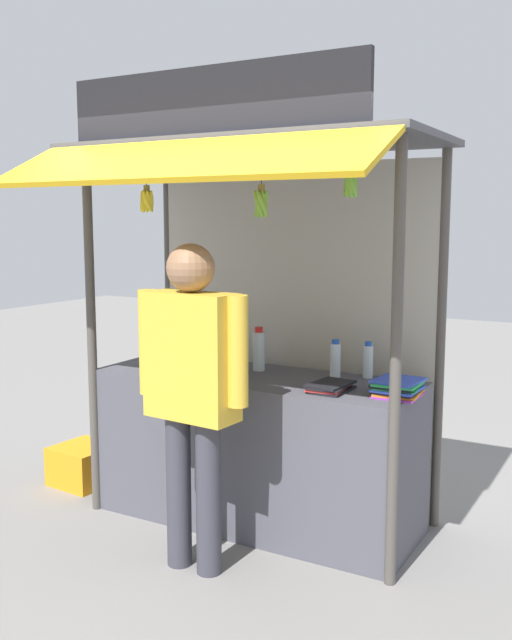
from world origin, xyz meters
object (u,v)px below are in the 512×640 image
object	(u,v)px
banana_bunch_leftmost	(147,201)
banana_bunch_rightmost	(261,203)
water_bottle_left	(368,361)
water_bottle_mid_left	(335,359)
water_bottle_mid_right	(236,351)
magazine_stack_rear_center	(398,388)
banana_bunch_inner_right	(351,184)
plastic_crate	(84,465)
water_bottle_back_left	(259,350)
vendor_person	(192,378)
magazine_stack_right	(330,387)

from	to	relation	value
banana_bunch_leftmost	banana_bunch_rightmost	bearing A→B (deg)	0.04
banana_bunch_leftmost	water_bottle_left	bearing A→B (deg)	34.47
water_bottle_mid_left	water_bottle_left	bearing A→B (deg)	24.39
water_bottle_mid_right	magazine_stack_rear_center	world-z (taller)	water_bottle_mid_right
banana_bunch_inner_right	plastic_crate	size ratio (longest dim) A/B	0.54
water_bottle_mid_right	plastic_crate	xyz separation A→B (m)	(-1.24, -0.08, -0.94)
water_bottle_back_left	vendor_person	size ratio (longest dim) A/B	0.16
water_bottle_left	water_bottle_back_left	bearing A→B (deg)	-168.34
banana_bunch_leftmost	magazine_stack_rear_center	bearing A→B (deg)	15.83
water_bottle_back_left	water_bottle_mid_right	size ratio (longest dim) A/B	0.98
magazine_stack_right	vendor_person	bearing A→B (deg)	-132.80
banana_bunch_inner_right	magazine_stack_rear_center	bearing A→B (deg)	70.77
magazine_stack_rear_center	vendor_person	size ratio (longest dim) A/B	0.16
water_bottle_back_left	plastic_crate	bearing A→B (deg)	-171.40
banana_bunch_inner_right	water_bottle_mid_right	bearing A→B (deg)	153.22
plastic_crate	magazine_stack_right	bearing A→B (deg)	-2.44
water_bottle_left	vendor_person	distance (m)	1.18
water_bottle_back_left	magazine_stack_rear_center	size ratio (longest dim) A/B	0.98
banana_bunch_leftmost	banana_bunch_rightmost	world-z (taller)	same
water_bottle_mid_right	plastic_crate	size ratio (longest dim) A/B	0.73
water_bottle_mid_right	banana_bunch_inner_right	bearing A→B (deg)	-26.78
banana_bunch_leftmost	banana_bunch_inner_right	distance (m)	1.26
water_bottle_back_left	water_bottle_mid_right	world-z (taller)	water_bottle_mid_right
water_bottle_left	banana_bunch_leftmost	bearing A→B (deg)	-145.53
vendor_person	magazine_stack_right	bearing A→B (deg)	-127.99
magazine_stack_rear_center	banana_bunch_rightmost	distance (m)	1.26
water_bottle_back_left	water_bottle_mid_left	distance (m)	0.51
water_bottle_mid_left	vendor_person	bearing A→B (deg)	-114.46
water_bottle_mid_left	vendor_person	world-z (taller)	vendor_person
water_bottle_back_left	banana_bunch_inner_right	size ratio (longest dim) A/B	1.30
water_bottle_back_left	banana_bunch_rightmost	size ratio (longest dim) A/B	0.90
water_bottle_mid_right	water_bottle_back_left	bearing A→B (deg)	51.90
magazine_stack_rear_center	banana_bunch_leftmost	size ratio (longest dim) A/B	1.01
magazine_stack_rear_center	water_bottle_left	bearing A→B (deg)	131.06
vendor_person	banana_bunch_rightmost	bearing A→B (deg)	-130.72
banana_bunch_leftmost	plastic_crate	distance (m)	2.13
banana_bunch_inner_right	vendor_person	xyz separation A→B (m)	(-0.78, -0.27, -1.00)
water_bottle_mid_left	banana_bunch_leftmost	xyz separation A→B (m)	(-0.91, -0.67, 0.96)
water_bottle_left	water_bottle_mid_left	size ratio (longest dim) A/B	0.96
plastic_crate	banana_bunch_rightmost	bearing A→B (deg)	-13.41
plastic_crate	vendor_person	bearing A→B (deg)	-25.24
water_bottle_left	banana_bunch_leftmost	size ratio (longest dim) A/B	0.79
banana_bunch_inner_right	vendor_person	size ratio (longest dim) A/B	0.12
water_bottle_back_left	water_bottle_left	bearing A→B (deg)	11.66
magazine_stack_rear_center	banana_bunch_rightmost	bearing A→B (deg)	-148.33
water_bottle_left	vendor_person	xyz separation A→B (m)	(-0.61, -1.02, 0.03)
water_bottle_left	magazine_stack_rear_center	size ratio (longest dim) A/B	0.78
banana_bunch_rightmost	vendor_person	bearing A→B (deg)	-135.52
water_bottle_mid_right	banana_bunch_inner_right	distance (m)	1.46
magazine_stack_rear_center	banana_bunch_inner_right	world-z (taller)	banana_bunch_inner_right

